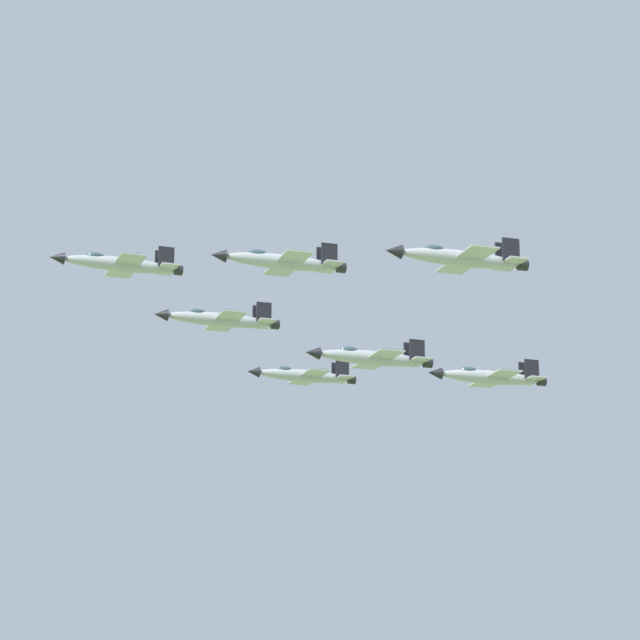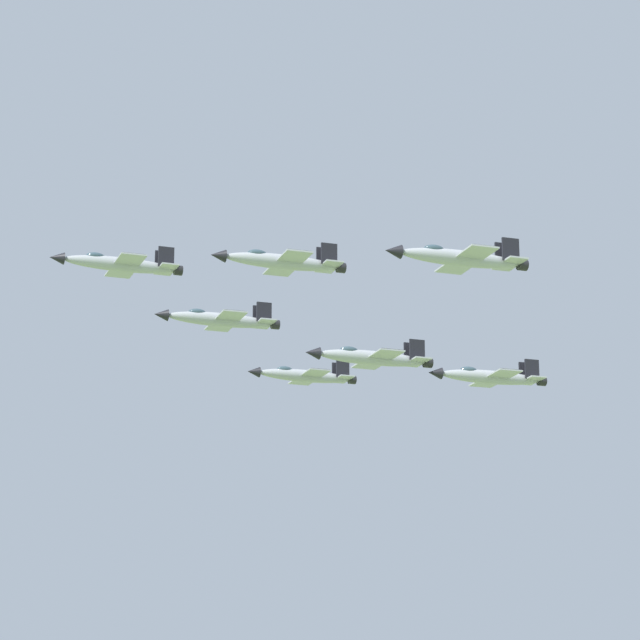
{
  "view_description": "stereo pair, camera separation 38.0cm",
  "coord_description": "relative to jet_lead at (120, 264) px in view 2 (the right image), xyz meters",
  "views": [
    {
      "loc": [
        -57.7,
        182.93,
        70.82
      ],
      "look_at": [
        -13.26,
        -11.4,
        125.74
      ],
      "focal_mm": 83.29,
      "sensor_mm": 36.0,
      "label": 1
    },
    {
      "loc": [
        -58.07,
        182.84,
        70.82
      ],
      "look_at": [
        -13.26,
        -11.4,
        125.74
      ],
      "focal_mm": 83.29,
      "sensor_mm": 36.0,
      "label": 2
    }
  ],
  "objects": [
    {
      "name": "jet_trailing",
      "position": [
        -46.25,
        -28.44,
        -11.54
      ],
      "size": [
        16.61,
        11.89,
        3.86
      ],
      "rotation": [
        0.0,
        0.0,
        0.54
      ],
      "color": "#9EA3A8"
    },
    {
      "name": "jet_left_outer",
      "position": [
        -46.95,
        7.25,
        -4.79
      ],
      "size": [
        17.0,
        12.42,
        3.97
      ],
      "rotation": [
        0.0,
        0.0,
        0.55
      ],
      "color": "#9EA3A8"
    },
    {
      "name": "jet_right_wingman",
      "position": [
        -7.36,
        -22.59,
        -2.13
      ],
      "size": [
        17.19,
        12.45,
        4.0
      ],
      "rotation": [
        0.0,
        0.0,
        0.55
      ],
      "color": "#9EA3A8"
    },
    {
      "name": "jet_left_wingman",
      "position": [
        -23.48,
        3.62,
        -2.44
      ],
      "size": [
        16.31,
        11.83,
        3.8
      ],
      "rotation": [
        0.0,
        0.0,
        0.55
      ],
      "color": "#9EA3A8"
    },
    {
      "name": "jet_right_outer",
      "position": [
        -14.72,
        -45.17,
        -5.85
      ],
      "size": [
        16.38,
        12.24,
        3.85
      ],
      "rotation": [
        0.0,
        0.0,
        0.57
      ],
      "color": "#9EA3A8"
    },
    {
      "name": "jet_slot_rear",
      "position": [
        -30.83,
        -18.96,
        -10.12
      ],
      "size": [
        17.07,
        12.71,
        4.0
      ],
      "rotation": [
        0.0,
        0.0,
        0.57
      ],
      "color": "#9EA3A8"
    },
    {
      "name": "jet_lead",
      "position": [
        0.0,
        0.0,
        0.0
      ],
      "size": [
        16.26,
        12.15,
        3.82
      ],
      "rotation": [
        0.0,
        0.0,
        0.57
      ],
      "color": "#9EA3A8"
    }
  ]
}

